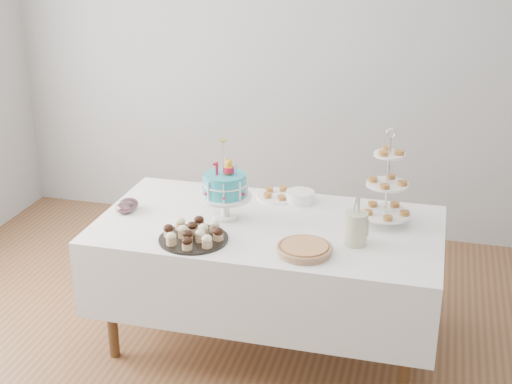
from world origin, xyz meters
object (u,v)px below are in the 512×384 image
(plate_stack, at_px, (300,197))
(tiered_stand, at_px, (387,185))
(table, at_px, (268,260))
(pie, at_px, (304,249))
(pastry_plate, at_px, (279,194))
(jam_bowl_a, at_px, (125,208))
(jam_bowl_b, at_px, (129,204))
(birthday_cake, at_px, (225,198))
(cupcake_tray, at_px, (193,233))
(utensil_pitcher, at_px, (356,227))

(plate_stack, bearing_deg, tiered_stand, -19.51)
(table, relative_size, tiered_stand, 3.47)
(tiered_stand, bearing_deg, pie, -126.86)
(pastry_plate, distance_m, jam_bowl_a, 0.93)
(pie, height_order, tiered_stand, tiered_stand)
(jam_bowl_b, bearing_deg, tiered_stand, 6.87)
(plate_stack, bearing_deg, jam_bowl_b, -159.12)
(birthday_cake, relative_size, pastry_plate, 1.71)
(cupcake_tray, relative_size, plate_stack, 2.17)
(tiered_stand, distance_m, jam_bowl_b, 1.49)
(cupcake_tray, distance_m, jam_bowl_a, 0.56)
(jam_bowl_a, height_order, utensil_pitcher, utensil_pitcher)
(plate_stack, bearing_deg, pie, -76.64)
(cupcake_tray, distance_m, pastry_plate, 0.77)
(pastry_plate, relative_size, jam_bowl_a, 2.52)
(pie, relative_size, pastry_plate, 1.09)
(pastry_plate, xyz_separation_m, utensil_pitcher, (0.54, -0.53, 0.08))
(plate_stack, height_order, jam_bowl_b, same)
(birthday_cake, bearing_deg, jam_bowl_b, 168.28)
(pie, relative_size, utensil_pitcher, 1.08)
(table, relative_size, birthday_cake, 4.21)
(tiered_stand, xyz_separation_m, pastry_plate, (-0.66, 0.23, -0.21))
(plate_stack, relative_size, pastry_plate, 0.64)
(plate_stack, distance_m, utensil_pitcher, 0.63)
(jam_bowl_a, distance_m, jam_bowl_b, 0.06)
(cupcake_tray, bearing_deg, jam_bowl_b, 149.16)
(tiered_stand, bearing_deg, plate_stack, 160.49)
(pie, height_order, jam_bowl_a, jam_bowl_a)
(table, xyz_separation_m, plate_stack, (0.11, 0.36, 0.26))
(plate_stack, relative_size, jam_bowl_b, 1.53)
(cupcake_tray, xyz_separation_m, utensil_pitcher, (0.84, 0.17, 0.05))
(jam_bowl_b, bearing_deg, plate_stack, 20.88)
(cupcake_tray, bearing_deg, table, 42.31)
(cupcake_tray, height_order, jam_bowl_a, cupcake_tray)
(plate_stack, xyz_separation_m, jam_bowl_a, (-0.95, -0.42, -0.00))
(plate_stack, bearing_deg, pastry_plate, 163.57)
(jam_bowl_a, xyz_separation_m, utensil_pitcher, (1.34, -0.07, 0.07))
(jam_bowl_b, bearing_deg, table, 0.23)
(plate_stack, bearing_deg, table, -106.73)
(cupcake_tray, relative_size, utensil_pitcher, 1.38)
(table, xyz_separation_m, jam_bowl_b, (-0.84, -0.00, 0.26))
(table, bearing_deg, birthday_cake, 176.66)
(birthday_cake, distance_m, plate_stack, 0.51)
(birthday_cake, distance_m, cupcake_tray, 0.34)
(tiered_stand, distance_m, jam_bowl_a, 1.50)
(utensil_pitcher, bearing_deg, tiered_stand, 75.13)
(cupcake_tray, bearing_deg, jam_bowl_a, 154.30)
(jam_bowl_a, bearing_deg, table, 4.21)
(table, height_order, pastry_plate, pastry_plate)
(pie, relative_size, jam_bowl_b, 2.60)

